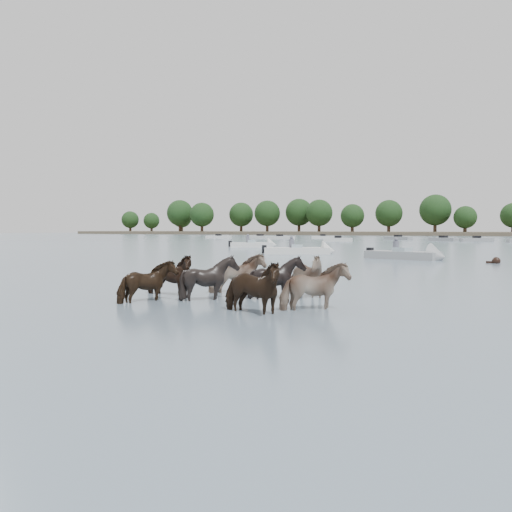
% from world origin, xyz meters
% --- Properties ---
extents(ground, '(400.00, 400.00, 0.00)m').
position_xyz_m(ground, '(0.00, 0.00, 0.00)').
color(ground, slate).
rests_on(ground, ground).
extents(shoreline, '(160.00, 30.00, 1.00)m').
position_xyz_m(shoreline, '(-70.00, 150.00, 0.50)').
color(shoreline, '#4C4233').
rests_on(shoreline, ground).
extents(pony_herd, '(6.17, 4.33, 1.39)m').
position_xyz_m(pony_herd, '(-0.72, 0.60, 0.46)').
color(pony_herd, black).
rests_on(pony_herd, ground).
extents(swimming_pony, '(0.72, 0.44, 0.44)m').
position_xyz_m(swimming_pony, '(4.33, 19.50, 0.10)').
color(swimming_pony, black).
rests_on(swimming_pony, ground).
extents(motorboat_a, '(5.37, 3.86, 1.92)m').
position_xyz_m(motorboat_a, '(-8.62, 24.59, 0.23)').
color(motorboat_a, silver).
rests_on(motorboat_a, ground).
extents(motorboat_b, '(5.15, 2.71, 1.92)m').
position_xyz_m(motorboat_b, '(-0.22, 21.05, 0.23)').
color(motorboat_b, gray).
rests_on(motorboat_b, ground).
extents(motorboat_f, '(4.86, 3.90, 1.92)m').
position_xyz_m(motorboat_f, '(-18.41, 35.62, 0.23)').
color(motorboat_f, silver).
rests_on(motorboat_f, ground).
extents(distant_flotilla, '(105.39, 29.00, 0.93)m').
position_xyz_m(distant_flotilla, '(-0.34, 73.88, 0.26)').
color(distant_flotilla, silver).
rests_on(distant_flotilla, ground).
extents(treeline, '(149.36, 22.37, 12.58)m').
position_xyz_m(treeline, '(-69.95, 151.00, 6.90)').
color(treeline, '#382619').
rests_on(treeline, ground).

